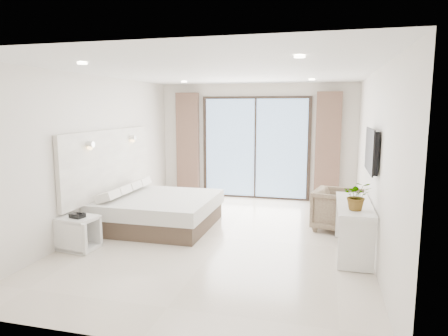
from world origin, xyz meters
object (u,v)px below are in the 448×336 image
(console_desk, at_px, (354,217))
(armchair, at_px, (338,208))
(nightstand, at_px, (78,233))
(bed, at_px, (158,211))

(console_desk, distance_m, armchair, 1.18)
(console_desk, bearing_deg, nightstand, -168.34)
(bed, xyz_separation_m, nightstand, (-0.70, -1.41, -0.04))
(nightstand, bearing_deg, bed, 71.33)
(bed, relative_size, armchair, 2.46)
(bed, height_order, nightstand, bed)
(bed, bearing_deg, armchair, 10.41)
(bed, height_order, console_desk, console_desk)
(bed, distance_m, nightstand, 1.57)
(nightstand, xyz_separation_m, console_desk, (4.06, 0.84, 0.30))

